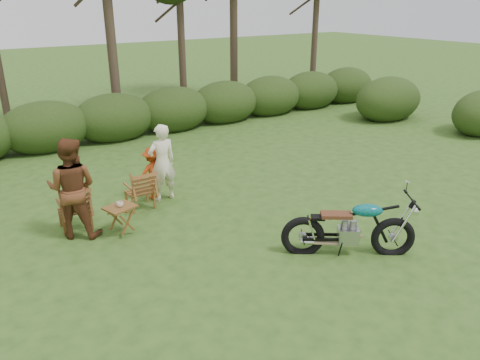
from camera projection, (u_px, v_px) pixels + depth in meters
ground at (313, 268)px, 7.54m from camera, size 80.00×80.00×0.00m
tree_line at (111, 7)px, 13.92m from camera, size 22.52×11.62×8.14m
motorcycle at (346, 253)px, 7.98m from camera, size 2.19×1.88×1.21m
lawn_chair_right at (141, 208)px, 9.70m from camera, size 0.59×0.59×0.85m
lawn_chair_left at (77, 228)px, 8.85m from camera, size 0.66×0.66×0.90m
side_table at (121, 220)px, 8.53m from camera, size 0.64×0.58×0.55m
cup at (120, 204)px, 8.40m from camera, size 0.15×0.15×0.10m
adult_a at (165, 199)px, 10.10m from camera, size 0.61×0.41×1.67m
adult_b at (79, 234)px, 8.60m from camera, size 1.14×1.09×1.85m
child at (155, 197)px, 10.19m from camera, size 0.78×0.50×1.14m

